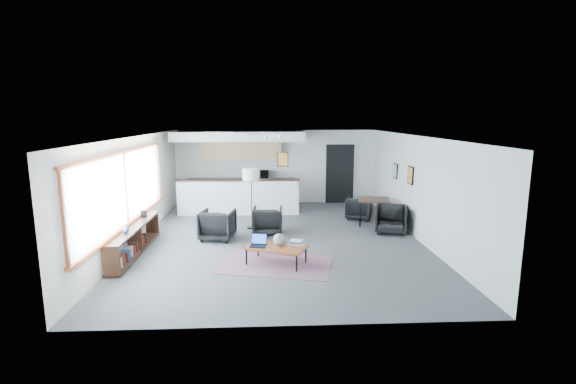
{
  "coord_description": "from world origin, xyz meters",
  "views": [
    {
      "loc": [
        -0.28,
        -10.25,
        3.08
      ],
      "look_at": [
        0.25,
        0.4,
        1.14
      ],
      "focal_mm": 26.0,
      "sensor_mm": 36.0,
      "label": 1
    }
  ],
  "objects_px": {
    "armchair_left": "(217,223)",
    "floor_lamp": "(251,177)",
    "ceramic_pot": "(279,240)",
    "book_stack": "(297,242)",
    "dining_chair_far": "(359,209)",
    "dining_table": "(374,201)",
    "coffee_table": "(276,247)",
    "laptop": "(259,242)",
    "microwave": "(261,174)",
    "armchair_right": "(268,219)",
    "dining_chair_near": "(391,220)"
  },
  "relations": [
    {
      "from": "floor_lamp",
      "to": "laptop",
      "type": "bearing_deg",
      "value": -85.19
    },
    {
      "from": "laptop",
      "to": "book_stack",
      "type": "bearing_deg",
      "value": 13.56
    },
    {
      "from": "armchair_right",
      "to": "dining_chair_near",
      "type": "xyz_separation_m",
      "value": [
        3.29,
        -0.13,
        -0.04
      ]
    },
    {
      "from": "floor_lamp",
      "to": "coffee_table",
      "type": "bearing_deg",
      "value": -78.15
    },
    {
      "from": "coffee_table",
      "to": "book_stack",
      "type": "distance_m",
      "value": 0.46
    },
    {
      "from": "armchair_left",
      "to": "dining_table",
      "type": "height_order",
      "value": "armchair_left"
    },
    {
      "from": "ceramic_pot",
      "to": "armchair_right",
      "type": "bearing_deg",
      "value": 95.84
    },
    {
      "from": "ceramic_pot",
      "to": "floor_lamp",
      "type": "xyz_separation_m",
      "value": [
        -0.68,
        2.93,
        0.92
      ]
    },
    {
      "from": "laptop",
      "to": "armchair_right",
      "type": "distance_m",
      "value": 2.33
    },
    {
      "from": "coffee_table",
      "to": "laptop",
      "type": "bearing_deg",
      "value": -163.29
    },
    {
      "from": "laptop",
      "to": "armchair_right",
      "type": "height_order",
      "value": "armchair_right"
    },
    {
      "from": "ceramic_pot",
      "to": "book_stack",
      "type": "distance_m",
      "value": 0.4
    },
    {
      "from": "floor_lamp",
      "to": "dining_chair_far",
      "type": "bearing_deg",
      "value": 15.71
    },
    {
      "from": "laptop",
      "to": "dining_chair_near",
      "type": "relative_size",
      "value": 0.54
    },
    {
      "from": "book_stack",
      "to": "armchair_right",
      "type": "relative_size",
      "value": 0.48
    },
    {
      "from": "dining_chair_far",
      "to": "dining_table",
      "type": "bearing_deg",
      "value": 135.24
    },
    {
      "from": "coffee_table",
      "to": "floor_lamp",
      "type": "bearing_deg",
      "value": 126.28
    },
    {
      "from": "book_stack",
      "to": "dining_chair_far",
      "type": "distance_m",
      "value": 4.3
    },
    {
      "from": "coffee_table",
      "to": "armchair_right",
      "type": "relative_size",
      "value": 1.77
    },
    {
      "from": "ceramic_pot",
      "to": "dining_chair_near",
      "type": "distance_m",
      "value": 3.79
    },
    {
      "from": "book_stack",
      "to": "armchair_right",
      "type": "distance_m",
      "value": 2.36
    },
    {
      "from": "laptop",
      "to": "armchair_right",
      "type": "relative_size",
      "value": 0.49
    },
    {
      "from": "floor_lamp",
      "to": "dining_chair_far",
      "type": "relative_size",
      "value": 2.62
    },
    {
      "from": "dining_chair_near",
      "to": "dining_chair_far",
      "type": "relative_size",
      "value": 1.1
    },
    {
      "from": "coffee_table",
      "to": "dining_table",
      "type": "height_order",
      "value": "dining_table"
    },
    {
      "from": "dining_chair_near",
      "to": "microwave",
      "type": "distance_m",
      "value": 5.19
    },
    {
      "from": "dining_table",
      "to": "microwave",
      "type": "relative_size",
      "value": 1.97
    },
    {
      "from": "coffee_table",
      "to": "laptop",
      "type": "xyz_separation_m",
      "value": [
        -0.37,
        0.05,
        0.1
      ]
    },
    {
      "from": "armchair_left",
      "to": "dining_chair_near",
      "type": "bearing_deg",
      "value": -165.82
    },
    {
      "from": "book_stack",
      "to": "floor_lamp",
      "type": "bearing_deg",
      "value": 110.46
    },
    {
      "from": "armchair_left",
      "to": "floor_lamp",
      "type": "distance_m",
      "value": 1.69
    },
    {
      "from": "coffee_table",
      "to": "book_stack",
      "type": "relative_size",
      "value": 3.7
    },
    {
      "from": "coffee_table",
      "to": "armchair_right",
      "type": "bearing_deg",
      "value": 118.7
    },
    {
      "from": "dining_table",
      "to": "ceramic_pot",
      "type": "bearing_deg",
      "value": -131.21
    },
    {
      "from": "dining_table",
      "to": "laptop",
      "type": "bearing_deg",
      "value": -135.84
    },
    {
      "from": "dining_chair_far",
      "to": "microwave",
      "type": "xyz_separation_m",
      "value": [
        -2.99,
        2.18,
        0.79
      ]
    },
    {
      "from": "laptop",
      "to": "ceramic_pot",
      "type": "height_order",
      "value": "ceramic_pot"
    },
    {
      "from": "armchair_left",
      "to": "dining_chair_near",
      "type": "relative_size",
      "value": 1.19
    },
    {
      "from": "armchair_left",
      "to": "dining_chair_far",
      "type": "relative_size",
      "value": 1.3
    },
    {
      "from": "laptop",
      "to": "dining_chair_near",
      "type": "distance_m",
      "value": 4.12
    },
    {
      "from": "floor_lamp",
      "to": "dining_table",
      "type": "relative_size",
      "value": 1.65
    },
    {
      "from": "ceramic_pot",
      "to": "armchair_left",
      "type": "bearing_deg",
      "value": 128.65
    },
    {
      "from": "coffee_table",
      "to": "armchair_left",
      "type": "height_order",
      "value": "armchair_left"
    },
    {
      "from": "ceramic_pot",
      "to": "dining_table",
      "type": "bearing_deg",
      "value": 48.79
    },
    {
      "from": "dining_table",
      "to": "microwave",
      "type": "xyz_separation_m",
      "value": [
        -3.27,
        2.8,
        0.44
      ]
    },
    {
      "from": "coffee_table",
      "to": "laptop",
      "type": "relative_size",
      "value": 3.63
    },
    {
      "from": "dining_chair_near",
      "to": "ceramic_pot",
      "type": "bearing_deg",
      "value": -126.67
    },
    {
      "from": "ceramic_pot",
      "to": "armchair_left",
      "type": "height_order",
      "value": "armchair_left"
    },
    {
      "from": "dining_table",
      "to": "dining_chair_far",
      "type": "distance_m",
      "value": 0.76
    },
    {
      "from": "armchair_left",
      "to": "book_stack",
      "type": "bearing_deg",
      "value": 146.17
    }
  ]
}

